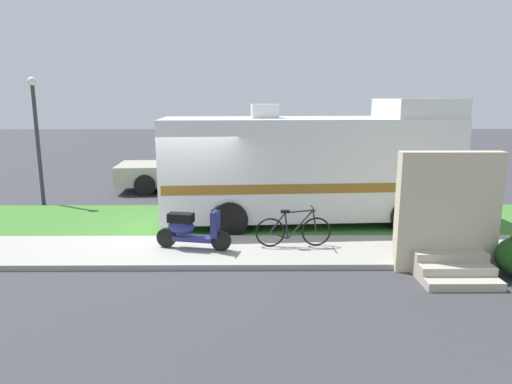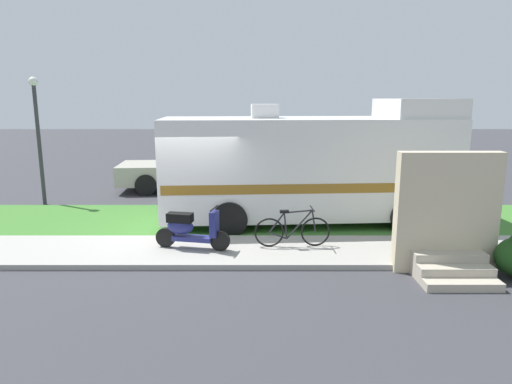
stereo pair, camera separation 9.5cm
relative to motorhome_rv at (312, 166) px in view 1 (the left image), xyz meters
The scene contains 11 objects.
ground_plane 3.81m from the motorhome_rv, 156.68° to the right, with size 80.00×80.00×0.00m, color #38383D.
sidewalk 4.37m from the motorhome_rv, 141.02° to the right, with size 24.00×2.00×0.12m.
grass_strip 3.54m from the motorhome_rv, behind, with size 24.00×3.40×0.08m.
motorhome_rv is the anchor object (origin of this frame).
scooter 4.05m from the motorhome_rv, 139.52° to the right, with size 1.69×0.61×0.97m.
bicycle 2.72m from the motorhome_rv, 106.04° to the right, with size 1.71×0.52×0.89m.
pickup_truck_near 5.88m from the motorhome_rv, 124.91° to the left, with size 5.39×2.53×1.83m.
porch_steps 4.34m from the motorhome_rv, 58.50° to the right, with size 2.00×1.26×2.40m.
bottle_green 4.01m from the motorhome_rv, 56.97° to the right, with size 0.08×0.08×0.26m.
bottle_spare 3.84m from the motorhome_rv, 57.63° to the right, with size 0.07×0.07×0.27m.
street_lamp_post 8.72m from the motorhome_rv, 165.10° to the left, with size 0.28×0.28×4.05m.
Camera 1 is at (1.57, -10.85, 3.41)m, focal length 31.99 mm.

